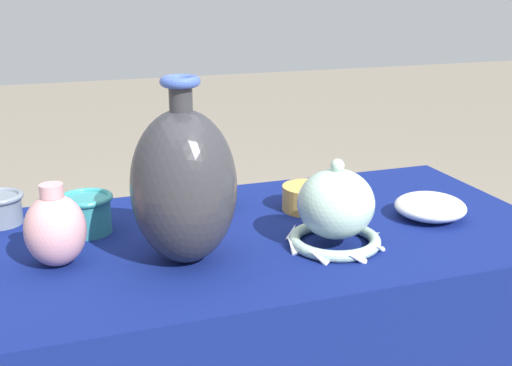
{
  "coord_description": "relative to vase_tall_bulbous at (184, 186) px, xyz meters",
  "views": [
    {
      "loc": [
        -0.39,
        -1.14,
        1.21
      ],
      "look_at": [
        -0.02,
        -0.07,
        0.85
      ],
      "focal_mm": 45.0,
      "sensor_mm": 36.0,
      "label": 1
    }
  ],
  "objects": [
    {
      "name": "vase_dome_bell",
      "position": [
        0.28,
        -0.03,
        -0.07
      ],
      "size": [
        0.19,
        0.19,
        0.18
      ],
      "color": "#A8CCB7",
      "rests_on": "display_table"
    },
    {
      "name": "jar_round_rose",
      "position": [
        -0.22,
        0.06,
        -0.07
      ],
      "size": [
        0.11,
        0.11,
        0.15
      ],
      "color": "#D19399",
      "rests_on": "display_table"
    },
    {
      "name": "bowl_shallow_porcelain",
      "position": [
        0.54,
        0.04,
        -0.12
      ],
      "size": [
        0.15,
        0.15,
        0.05
      ],
      "primitive_type": "ellipsoid",
      "color": "white",
      "rests_on": "display_table"
    },
    {
      "name": "vase_tall_bulbous",
      "position": [
        0.0,
        0.0,
        0.0
      ],
      "size": [
        0.19,
        0.19,
        0.33
      ],
      "color": "#2D2D33",
      "rests_on": "display_table"
    },
    {
      "name": "cup_wide_teal",
      "position": [
        -0.16,
        0.19,
        -0.1
      ],
      "size": [
        0.11,
        0.11,
        0.08
      ],
      "color": "teal",
      "rests_on": "display_table"
    },
    {
      "name": "mosaic_tile_box",
      "position": [
        0.09,
        0.27,
        -0.1
      ],
      "size": [
        0.13,
        0.12,
        0.08
      ],
      "rotation": [
        0.0,
        0.0,
        -0.15
      ],
      "color": "#232328",
      "rests_on": "display_table"
    },
    {
      "name": "display_table",
      "position": [
        0.16,
        0.07,
        -0.23
      ],
      "size": [
        1.19,
        0.61,
        0.72
      ],
      "color": "#38383D",
      "rests_on": "ground_plane"
    },
    {
      "name": "pot_squat_ochre",
      "position": [
        0.31,
        0.17,
        -0.11
      ],
      "size": [
        0.11,
        0.11,
        0.05
      ],
      "primitive_type": "cylinder",
      "color": "gold",
      "rests_on": "display_table"
    }
  ]
}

